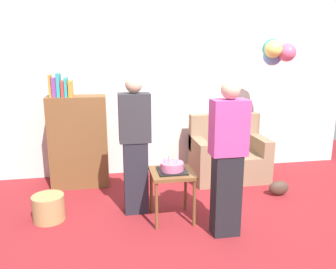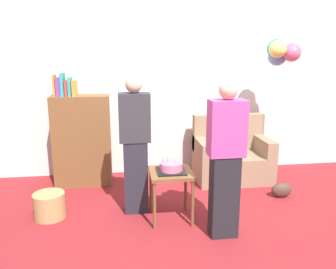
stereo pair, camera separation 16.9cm
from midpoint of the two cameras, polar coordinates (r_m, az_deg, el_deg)
name	(u,v)px [view 2 (the right image)]	position (r m, az deg, el deg)	size (l,w,h in m)	color
ground_plane	(197,232)	(3.84, 6.23, -15.93)	(8.00, 8.00, 0.00)	maroon
wall_back	(170,87)	(5.38, 1.32, 7.90)	(6.00, 0.10, 2.70)	silver
couch	(231,157)	(5.27, 11.48, -3.72)	(1.10, 0.70, 0.96)	#8C7054
bookshelf	(82,139)	(5.00, -13.31, -0.72)	(0.80, 0.36, 1.61)	brown
side_table	(171,179)	(3.88, 1.77, -7.43)	(0.48, 0.48, 0.58)	brown
birthday_cake	(171,167)	(3.84, 1.78, -5.51)	(0.32, 0.32, 0.17)	black
person_blowing_candles	(135,145)	(3.99, -4.32, -1.78)	(0.36, 0.22, 1.63)	#23232D
person_holding_cake	(225,160)	(3.51, 10.97, -4.18)	(0.36, 0.22, 1.63)	black
wicker_basket	(49,206)	(4.25, -18.13, -11.23)	(0.36, 0.36, 0.30)	#A88451
handbag	(282,190)	(4.86, 19.43, -8.76)	(0.28, 0.14, 0.20)	#473328
balloon_bunch	(280,52)	(5.11, 19.23, 12.93)	(0.45, 0.42, 2.07)	silver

